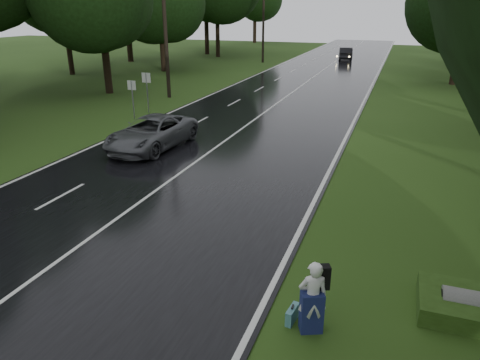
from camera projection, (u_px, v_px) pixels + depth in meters
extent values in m
plane|color=#294715|center=(95.00, 236.00, 13.35)|extent=(160.00, 160.00, 0.00)
cube|color=black|center=(274.00, 106.00, 30.83)|extent=(12.00, 140.00, 0.04)
cube|color=silver|center=(274.00, 105.00, 30.82)|extent=(0.12, 140.00, 0.01)
imported|color=#515356|center=(152.00, 133.00, 21.31)|extent=(2.84, 5.59, 1.51)
imported|color=black|center=(346.00, 53.00, 57.70)|extent=(2.33, 4.88, 1.54)
imported|color=silver|center=(313.00, 297.00, 9.14)|extent=(0.73, 0.62, 1.69)
cube|color=navy|center=(311.00, 312.00, 9.27)|extent=(0.56, 0.48, 0.95)
cube|color=black|center=(321.00, 277.00, 9.17)|extent=(0.43, 0.34, 0.54)
cube|color=teal|center=(292.00, 314.00, 9.65)|extent=(0.21, 0.51, 0.35)
cylinder|color=slate|center=(468.00, 315.00, 9.89)|extent=(1.23, 0.61, 0.61)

